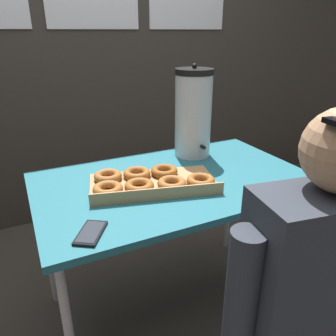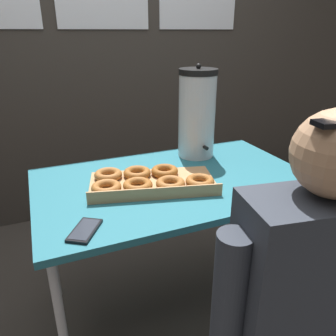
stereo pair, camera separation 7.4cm
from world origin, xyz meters
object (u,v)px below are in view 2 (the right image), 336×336
donut_box (149,181)px  cell_phone (85,230)px  coffee_urn (197,114)px  person_seated (302,316)px

donut_box → cell_phone: donut_box is taller
coffee_urn → person_seated: size_ratio=0.39×
donut_box → person_seated: person_seated is taller
donut_box → coffee_urn: coffee_urn is taller
donut_box → person_seated: (0.24, -0.67, -0.20)m
donut_box → person_seated: 0.74m
coffee_urn → person_seated: (-0.11, -0.94, -0.40)m
donut_box → coffee_urn: 0.49m
coffee_urn → person_seated: bearing=-96.9°
cell_phone → coffee_urn: bearing=70.1°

